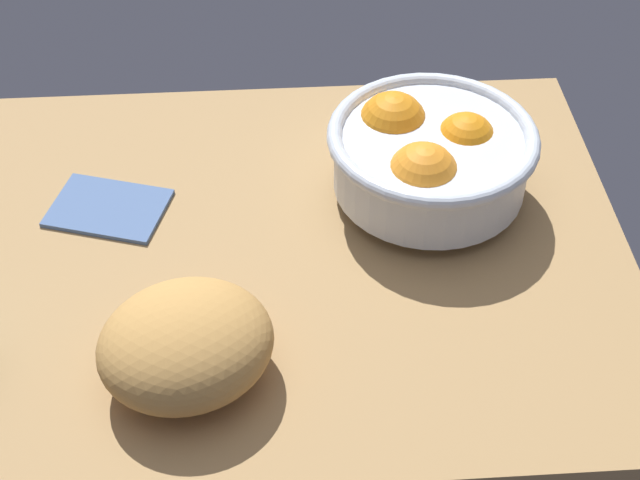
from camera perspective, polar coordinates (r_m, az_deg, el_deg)
name	(u,v)px	position (r cm, az deg, el deg)	size (l,w,h in cm)	color
ground_plane	(243,258)	(94.69, -4.78, -1.15)	(78.46, 55.40, 3.00)	#A6804F
fruit_bowl	(429,155)	(96.30, 6.72, 5.26)	(21.70, 21.70, 10.15)	silver
bread_loaf	(186,344)	(80.19, -8.29, -6.41)	(15.30, 13.65, 8.51)	#BF8B48
napkin_folded	(108,206)	(99.69, -12.96, 2.04)	(11.77, 8.35, 0.99)	#4F6A99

